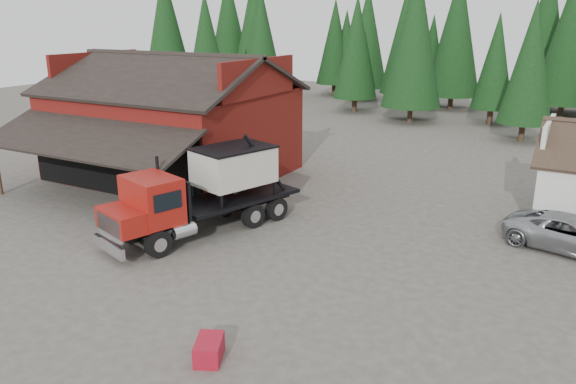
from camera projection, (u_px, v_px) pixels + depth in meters
The scene contains 9 objects.
ground at pixel (233, 274), 20.64m from camera, with size 120.00×120.00×0.00m, color #4D463D.
red_barn at pixel (173, 130), 33.21m from camera, with size 12.80×13.63×7.18m.
conifer_backdrop at pixel (473, 113), 55.67m from camera, with size 76.00×16.00×16.00m, color black, non-canonical shape.
near_pine_a at pixel (206, 47), 52.31m from camera, with size 4.40×4.40×11.40m.
near_pine_b at pixel (530, 62), 41.12m from camera, with size 3.96×3.96×10.40m.
near_pine_d at pixel (415, 37), 48.65m from camera, with size 5.28×5.28×13.40m.
feed_truck at pixel (205, 189), 24.27m from camera, with size 5.14×9.45×4.13m.
silver_car at pixel (572, 234), 22.51m from camera, with size 2.38×5.16×1.43m, color #9B9EA3.
equip_box at pixel (209, 350), 15.44m from camera, with size 0.70×1.10×0.60m, color maroon.
Camera 1 is at (10.93, -15.43, 9.04)m, focal length 35.00 mm.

